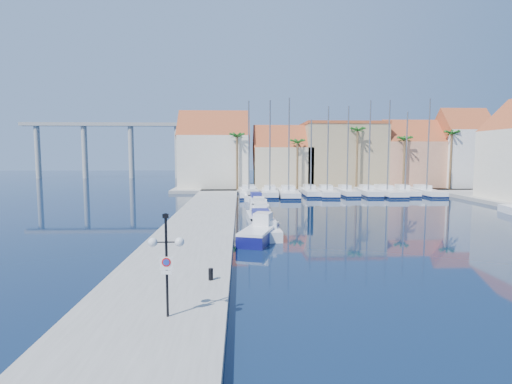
# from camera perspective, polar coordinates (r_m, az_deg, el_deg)

# --- Properties ---
(ground) EXTENTS (260.00, 260.00, 0.00)m
(ground) POSITION_cam_1_polar(r_m,az_deg,el_deg) (25.48, 10.36, -9.28)
(ground) COLOR black
(ground) RESTS_ON ground
(quay_west) EXTENTS (6.00, 77.00, 0.50)m
(quay_west) POSITION_cam_1_polar(r_m,az_deg,el_deg) (38.21, -7.54, -3.89)
(quay_west) COLOR gray
(quay_west) RESTS_ON ground
(shore_north) EXTENTS (54.00, 16.00, 0.50)m
(shore_north) POSITION_cam_1_polar(r_m,az_deg,el_deg) (73.94, 9.83, 0.62)
(shore_north) COLOR gray
(shore_north) RESTS_ON ground
(lamp_post) EXTENTS (1.30, 0.36, 3.84)m
(lamp_post) POSITION_cam_1_polar(r_m,az_deg,el_deg) (14.92, -12.69, -8.00)
(lamp_post) COLOR black
(lamp_post) RESTS_ON quay_west
(bollard) EXTENTS (0.23, 0.23, 0.56)m
(bollard) POSITION_cam_1_polar(r_m,az_deg,el_deg) (19.38, -6.49, -11.59)
(bollard) COLOR black
(bollard) RESTS_ON quay_west
(fishing_boat) EXTENTS (3.45, 5.92, 1.97)m
(fishing_boat) POSITION_cam_1_polar(r_m,az_deg,el_deg) (29.83, 0.55, -5.72)
(fishing_boat) COLOR #0F1058
(fishing_boat) RESTS_ON ground
(motorboat_west_0) EXTENTS (2.24, 6.22, 1.40)m
(motorboat_west_0) POSITION_cam_1_polar(r_m,az_deg,el_deg) (31.76, 1.33, -5.30)
(motorboat_west_0) COLOR white
(motorboat_west_0) RESTS_ON ground
(motorboat_west_1) EXTENTS (2.49, 6.84, 1.40)m
(motorboat_west_1) POSITION_cam_1_polar(r_m,az_deg,el_deg) (36.77, 0.61, -3.81)
(motorboat_west_1) COLOR white
(motorboat_west_1) RESTS_ON ground
(motorboat_west_2) EXTENTS (2.15, 6.07, 1.40)m
(motorboat_west_2) POSITION_cam_1_polar(r_m,az_deg,el_deg) (42.21, 0.66, -2.60)
(motorboat_west_2) COLOR white
(motorboat_west_2) RESTS_ON ground
(motorboat_west_3) EXTENTS (2.29, 5.95, 1.40)m
(motorboat_west_3) POSITION_cam_1_polar(r_m,az_deg,el_deg) (47.05, 0.41, -1.75)
(motorboat_west_3) COLOR white
(motorboat_west_3) RESTS_ON ground
(motorboat_west_4) EXTENTS (2.28, 5.96, 1.40)m
(motorboat_west_4) POSITION_cam_1_polar(r_m,az_deg,el_deg) (52.78, -0.05, -0.96)
(motorboat_west_4) COLOR white
(motorboat_west_4) RESTS_ON ground
(motorboat_west_5) EXTENTS (2.39, 6.89, 1.40)m
(motorboat_west_5) POSITION_cam_1_polar(r_m,az_deg,el_deg) (56.54, -0.66, -0.53)
(motorboat_west_5) COLOR white
(motorboat_west_5) RESTS_ON ground
(sailboat_0) EXTENTS (2.97, 10.90, 14.19)m
(sailboat_0) POSITION_cam_1_polar(r_m,az_deg,el_deg) (60.66, -1.05, -0.04)
(sailboat_0) COLOR white
(sailboat_0) RESTS_ON ground
(sailboat_1) EXTENTS (3.05, 9.52, 14.29)m
(sailboat_1) POSITION_cam_1_polar(r_m,az_deg,el_deg) (60.49, 1.98, -0.02)
(sailboat_1) COLOR white
(sailboat_1) RESTS_ON ground
(sailboat_2) EXTENTS (3.31, 10.83, 14.56)m
(sailboat_2) POSITION_cam_1_polar(r_m,az_deg,el_deg) (60.25, 4.63, -0.08)
(sailboat_2) COLOR white
(sailboat_2) RESTS_ON ground
(sailboat_3) EXTENTS (2.40, 8.87, 11.52)m
(sailboat_3) POSITION_cam_1_polar(r_m,az_deg,el_deg) (62.05, 7.72, 0.04)
(sailboat_3) COLOR white
(sailboat_3) RESTS_ON ground
(sailboat_4) EXTENTS (3.38, 10.02, 13.47)m
(sailboat_4) POSITION_cam_1_polar(r_m,az_deg,el_deg) (62.06, 10.06, 0.01)
(sailboat_4) COLOR white
(sailboat_4) RESTS_ON ground
(sailboat_5) EXTENTS (2.30, 8.16, 13.55)m
(sailboat_5) POSITION_cam_1_polar(r_m,az_deg,el_deg) (62.92, 12.74, 0.08)
(sailboat_5) COLOR white
(sailboat_5) RESTS_ON ground
(sailboat_6) EXTENTS (2.78, 9.15, 14.37)m
(sailboat_6) POSITION_cam_1_polar(r_m,az_deg,el_deg) (63.67, 15.62, 0.06)
(sailboat_6) COLOR white
(sailboat_6) RESTS_ON ground
(sailboat_7) EXTENTS (2.89, 10.78, 14.41)m
(sailboat_7) POSITION_cam_1_polar(r_m,az_deg,el_deg) (64.64, 18.03, 0.04)
(sailboat_7) COLOR white
(sailboat_7) RESTS_ON ground
(sailboat_8) EXTENTS (3.10, 9.07, 12.75)m
(sailboat_8) POSITION_cam_1_polar(r_m,az_deg,el_deg) (66.00, 20.36, 0.08)
(sailboat_8) COLOR white
(sailboat_8) RESTS_ON ground
(sailboat_9) EXTENTS (2.55, 9.62, 14.68)m
(sailboat_9) POSITION_cam_1_polar(r_m,az_deg,el_deg) (66.84, 22.97, 0.07)
(sailboat_9) COLOR white
(sailboat_9) RESTS_ON ground
(building_0) EXTENTS (12.30, 9.00, 13.50)m
(building_0) POSITION_cam_1_polar(r_m,az_deg,el_deg) (71.17, -5.93, 5.54)
(building_0) COLOR beige
(building_0) RESTS_ON shore_north
(building_1) EXTENTS (10.30, 8.00, 11.00)m
(building_1) POSITION_cam_1_polar(r_m,az_deg,el_deg) (71.43, 3.76, 4.57)
(building_1) COLOR #CAB88E
(building_1) RESTS_ON shore_north
(building_2) EXTENTS (14.20, 10.20, 11.50)m
(building_2) POSITION_cam_1_polar(r_m,az_deg,el_deg) (74.36, 12.18, 5.24)
(building_2) COLOR tan
(building_2) RESTS_ON shore_north
(building_3) EXTENTS (10.30, 8.00, 12.00)m
(building_3) POSITION_cam_1_polar(r_m,az_deg,el_deg) (77.29, 21.04, 4.71)
(building_3) COLOR tan
(building_3) RESTS_ON shore_north
(building_4) EXTENTS (8.30, 8.00, 14.00)m
(building_4) POSITION_cam_1_polar(r_m,az_deg,el_deg) (80.39, 27.28, 5.27)
(building_4) COLOR white
(building_4) RESTS_ON shore_north
(palm_0) EXTENTS (2.60, 2.60, 10.15)m
(palm_0) POSITION_cam_1_polar(r_m,az_deg,el_deg) (66.08, -2.74, 7.78)
(palm_0) COLOR brown
(palm_0) RESTS_ON shore_north
(palm_1) EXTENTS (2.60, 2.60, 9.15)m
(palm_1) POSITION_cam_1_polar(r_m,az_deg,el_deg) (66.73, 5.95, 6.93)
(palm_1) COLOR brown
(palm_1) RESTS_ON shore_north
(palm_2) EXTENTS (2.60, 2.60, 11.15)m
(palm_2) POSITION_cam_1_polar(r_m,az_deg,el_deg) (68.93, 14.31, 8.31)
(palm_2) COLOR brown
(palm_2) RESTS_ON shore_north
(palm_3) EXTENTS (2.60, 2.60, 9.65)m
(palm_3) POSITION_cam_1_polar(r_m,az_deg,el_deg) (71.55, 20.48, 6.89)
(palm_3) COLOR brown
(palm_3) RESTS_ON shore_north
(palm_4) EXTENTS (2.60, 2.60, 10.65)m
(palm_4) POSITION_cam_1_polar(r_m,az_deg,el_deg) (75.02, 26.20, 7.32)
(palm_4) COLOR brown
(palm_4) RESTS_ON shore_north
(viaduct) EXTENTS (48.00, 2.20, 14.45)m
(viaduct) POSITION_cam_1_polar(r_m,az_deg,el_deg) (111.29, -19.99, 7.14)
(viaduct) COLOR #9E9E99
(viaduct) RESTS_ON ground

